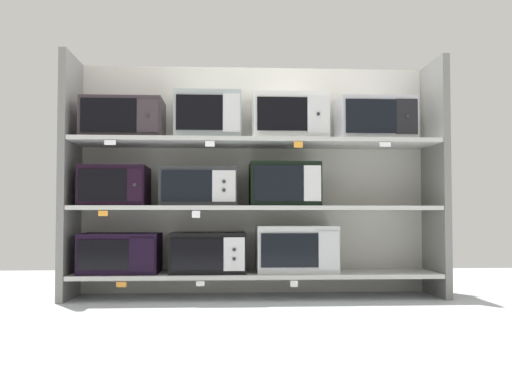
# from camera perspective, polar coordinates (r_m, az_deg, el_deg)

# --- Properties ---
(ground) EXTENTS (6.56, 6.00, 0.02)m
(ground) POSITION_cam_1_polar(r_m,az_deg,el_deg) (3.05, 1.06, -13.56)
(ground) COLOR #B2B7BC
(back_panel) EXTENTS (2.76, 0.04, 1.70)m
(back_panel) POSITION_cam_1_polar(r_m,az_deg,el_deg) (4.24, -0.18, 1.30)
(back_panel) COLOR beige
(back_panel) RESTS_ON ground
(upright_left) EXTENTS (0.05, 0.46, 1.70)m
(upright_left) POSITION_cam_1_polar(r_m,az_deg,el_deg) (4.13, -18.43, 1.51)
(upright_left) COLOR slate
(upright_left) RESTS_ON ground
(upright_right) EXTENTS (0.05, 0.46, 1.70)m
(upright_right) POSITION_cam_1_polar(r_m,az_deg,el_deg) (4.27, 17.82, 1.39)
(upright_right) COLOR slate
(upright_right) RESTS_ON ground
(shelf_0) EXTENTS (2.56, 0.46, 0.03)m
(shelf_0) POSITION_cam_1_polar(r_m,az_deg,el_deg) (4.01, 0.00, -8.37)
(shelf_0) COLOR beige
(shelf_0) RESTS_ON ground
(microwave_0) EXTENTS (0.54, 0.39, 0.28)m
(microwave_0) POSITION_cam_1_polar(r_m,az_deg,el_deg) (4.05, -13.61, -6.06)
(microwave_0) COLOR black
(microwave_0) RESTS_ON shelf_0
(microwave_1) EXTENTS (0.53, 0.40, 0.28)m
(microwave_1) POSITION_cam_1_polar(r_m,az_deg,el_deg) (3.99, -4.90, -6.15)
(microwave_1) COLOR black
(microwave_1) RESTS_ON shelf_0
(microwave_2) EXTENTS (0.57, 0.35, 0.33)m
(microwave_2) POSITION_cam_1_polar(r_m,az_deg,el_deg) (4.01, 4.10, -5.79)
(microwave_2) COLOR #BBBDBF
(microwave_2) RESTS_ON shelf_0
(price_tag_0) EXTENTS (0.07, 0.00, 0.04)m
(price_tag_0) POSITION_cam_1_polar(r_m,az_deg,el_deg) (3.84, -13.56, -9.15)
(price_tag_0) COLOR orange
(price_tag_1) EXTENTS (0.06, 0.00, 0.03)m
(price_tag_1) POSITION_cam_1_polar(r_m,az_deg,el_deg) (3.78, -5.70, -9.28)
(price_tag_1) COLOR white
(price_tag_2) EXTENTS (0.05, 0.00, 0.04)m
(price_tag_2) POSITION_cam_1_polar(r_m,az_deg,el_deg) (3.80, 3.91, -9.31)
(price_tag_2) COLOR white
(shelf_1) EXTENTS (2.56, 0.46, 0.03)m
(shelf_1) POSITION_cam_1_polar(r_m,az_deg,el_deg) (3.99, 0.00, -1.65)
(shelf_1) COLOR beige
(microwave_3) EXTENTS (0.45, 0.41, 0.28)m
(microwave_3) POSITION_cam_1_polar(r_m,az_deg,el_deg) (4.05, -14.15, 0.58)
(microwave_3) COLOR black
(microwave_3) RESTS_ON shelf_1
(microwave_4) EXTENTS (0.54, 0.35, 0.27)m
(microwave_4) POSITION_cam_1_polar(r_m,az_deg,el_deg) (3.98, -5.83, 0.51)
(microwave_4) COLOR #2D2E31
(microwave_4) RESTS_ON shelf_1
(microwave_5) EXTENTS (0.49, 0.40, 0.31)m
(microwave_5) POSITION_cam_1_polar(r_m,az_deg,el_deg) (4.00, 2.86, 0.75)
(microwave_5) COLOR black
(microwave_5) RESTS_ON shelf_1
(price_tag_3) EXTENTS (0.06, 0.00, 0.04)m
(price_tag_3) POSITION_cam_1_polar(r_m,az_deg,el_deg) (3.83, -15.32, -2.11)
(price_tag_3) COLOR orange
(price_tag_4) EXTENTS (0.05, 0.00, 0.05)m
(price_tag_4) POSITION_cam_1_polar(r_m,az_deg,el_deg) (3.75, -6.13, -2.26)
(price_tag_4) COLOR white
(shelf_2) EXTENTS (2.56, 0.46, 0.03)m
(shelf_2) POSITION_cam_1_polar(r_m,az_deg,el_deg) (4.02, 0.00, 5.05)
(shelf_2) COLOR beige
(microwave_6) EXTENTS (0.56, 0.37, 0.28)m
(microwave_6) POSITION_cam_1_polar(r_m,az_deg,el_deg) (4.10, -13.35, 7.19)
(microwave_6) COLOR #352B30
(microwave_6) RESTS_ON shelf_2
(microwave_7) EXTENTS (0.46, 0.38, 0.33)m
(microwave_7) POSITION_cam_1_polar(r_m,az_deg,el_deg) (4.04, -4.89, 7.60)
(microwave_7) COLOR #9BA5A4
(microwave_7) RESTS_ON shelf_2
(microwave_8) EXTENTS (0.53, 0.36, 0.33)m
(microwave_8) POSITION_cam_1_polar(r_m,az_deg,el_deg) (4.06, 3.43, 7.51)
(microwave_8) COLOR silver
(microwave_8) RESTS_ON shelf_2
(microwave_9) EXTENTS (0.54, 0.35, 0.31)m
(microwave_9) POSITION_cam_1_polar(r_m,az_deg,el_deg) (4.18, 12.00, 7.16)
(microwave_9) COLOR #B7B7BD
(microwave_9) RESTS_ON shelf_2
(price_tag_5) EXTENTS (0.08, 0.00, 0.03)m
(price_tag_5) POSITION_cam_1_polar(r_m,az_deg,el_deg) (3.85, -14.64, 4.90)
(price_tag_5) COLOR white
(price_tag_6) EXTENTS (0.06, 0.00, 0.04)m
(price_tag_6) POSITION_cam_1_polar(r_m,az_deg,el_deg) (3.78, -4.72, 4.93)
(price_tag_6) COLOR white
(price_tag_7) EXTENTS (0.06, 0.00, 0.04)m
(price_tag_7) POSITION_cam_1_polar(r_m,az_deg,el_deg) (3.81, 4.34, 4.85)
(price_tag_7) COLOR orange
(price_tag_8) EXTENTS (0.08, 0.00, 0.03)m
(price_tag_8) POSITION_cam_1_polar(r_m,az_deg,el_deg) (3.93, 13.03, 4.75)
(price_tag_8) COLOR white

